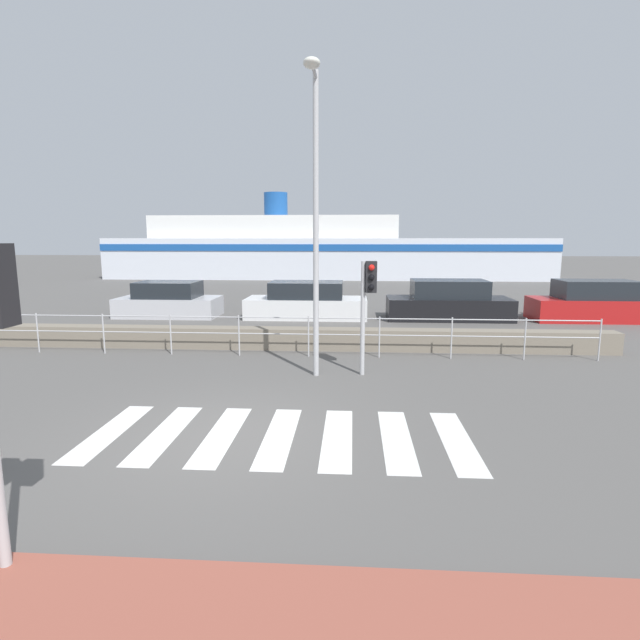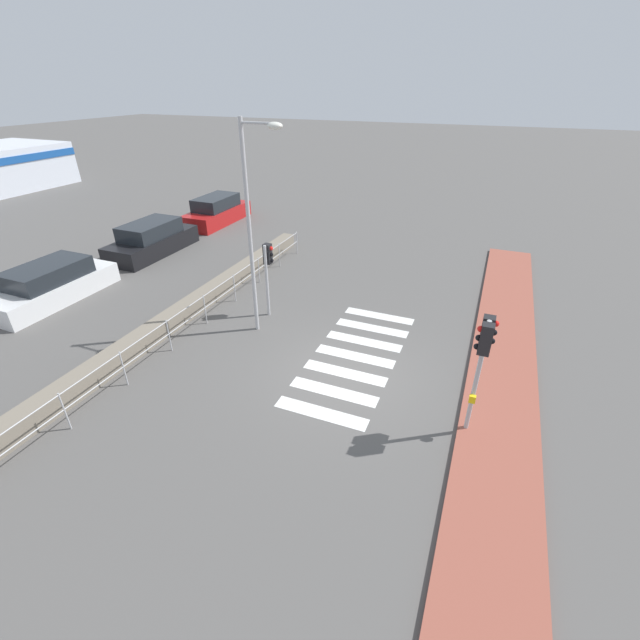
# 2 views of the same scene
# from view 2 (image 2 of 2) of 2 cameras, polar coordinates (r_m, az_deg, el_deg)

# --- Properties ---
(ground_plane) EXTENTS (160.00, 160.00, 0.00)m
(ground_plane) POSITION_cam_2_polar(r_m,az_deg,el_deg) (12.15, 3.33, -7.10)
(ground_plane) COLOR #565451
(sidewalk_brick) EXTENTS (24.00, 1.80, 0.12)m
(sidewalk_brick) POSITION_cam_2_polar(r_m,az_deg,el_deg) (11.77, 22.86, -10.83)
(sidewalk_brick) COLOR #934C3D
(sidewalk_brick) RESTS_ON ground_plane
(crosswalk) EXTENTS (5.85, 2.40, 0.01)m
(crosswalk) POSITION_cam_2_polar(r_m,az_deg,el_deg) (12.87, 4.69, -4.82)
(crosswalk) COLOR silver
(crosswalk) RESTS_ON ground_plane
(seawall) EXTENTS (18.14, 0.55, 0.58)m
(seawall) POSITION_cam_2_polar(r_m,az_deg,el_deg) (14.80, -19.71, -0.40)
(seawall) COLOR slate
(seawall) RESTS_ON ground_plane
(harbor_fence) EXTENTS (16.36, 0.04, 1.06)m
(harbor_fence) POSITION_cam_2_polar(r_m,az_deg,el_deg) (14.08, -17.29, 0.38)
(harbor_fence) COLOR #B2B2B5
(harbor_fence) RESTS_ON ground_plane
(traffic_light_near) EXTENTS (0.58, 0.41, 2.99)m
(traffic_light_near) POSITION_cam_2_polar(r_m,az_deg,el_deg) (9.57, 20.97, -3.49)
(traffic_light_near) COLOR #B2B2B5
(traffic_light_near) RESTS_ON ground_plane
(traffic_light_far) EXTENTS (0.34, 0.32, 2.53)m
(traffic_light_far) POSITION_cam_2_polar(r_m,az_deg,el_deg) (14.45, -6.99, 7.43)
(traffic_light_far) COLOR #B2B2B5
(traffic_light_far) RESTS_ON ground_plane
(streetlamp) EXTENTS (0.32, 1.28, 6.40)m
(streetlamp) POSITION_cam_2_polar(r_m,az_deg,el_deg) (12.70, -8.69, 14.17)
(streetlamp) COLOR #B2B2B5
(streetlamp) RESTS_ON ground_plane
(parked_car_white) EXTENTS (4.60, 1.85, 1.39)m
(parked_car_white) POSITION_cam_2_polar(r_m,az_deg,el_deg) (18.73, -32.20, 3.98)
(parked_car_white) COLOR silver
(parked_car_white) RESTS_ON ground_plane
(parked_car_black) EXTENTS (4.56, 1.84, 1.48)m
(parked_car_black) POSITION_cam_2_polar(r_m,az_deg,el_deg) (21.95, -21.49, 9.90)
(parked_car_black) COLOR black
(parked_car_black) RESTS_ON ground_plane
(parked_car_red) EXTENTS (4.53, 1.75, 1.50)m
(parked_car_red) POSITION_cam_2_polar(r_m,az_deg,el_deg) (25.87, -13.58, 13.88)
(parked_car_red) COLOR #B21919
(parked_car_red) RESTS_ON ground_plane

